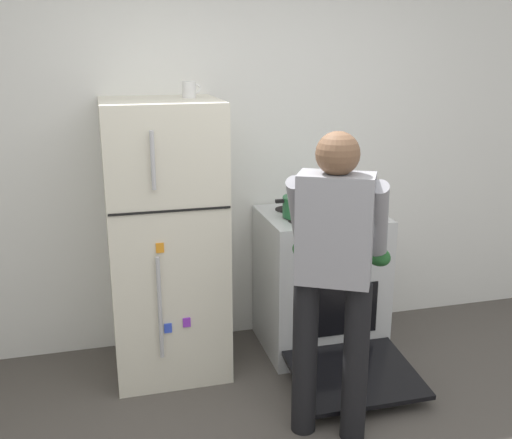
{
  "coord_description": "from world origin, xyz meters",
  "views": [
    {
      "loc": [
        -0.85,
        -1.93,
        1.96
      ],
      "look_at": [
        0.02,
        1.32,
        1.0
      ],
      "focal_mm": 41.95,
      "sensor_mm": 36.0,
      "label": 1
    }
  ],
  "objects_px": {
    "coffee_mug": "(189,90)",
    "pepper_mill": "(352,192)",
    "red_pot": "(301,207)",
    "person_cook": "(334,262)",
    "refrigerator": "(165,239)",
    "stove_range": "(320,283)"
  },
  "relations": [
    {
      "from": "coffee_mug",
      "to": "pepper_mill",
      "type": "bearing_deg",
      "value": 7.56
    },
    {
      "from": "coffee_mug",
      "to": "pepper_mill",
      "type": "height_order",
      "value": "coffee_mug"
    },
    {
      "from": "red_pot",
      "to": "person_cook",
      "type": "bearing_deg",
      "value": -98.2
    },
    {
      "from": "refrigerator",
      "to": "pepper_mill",
      "type": "relative_size",
      "value": 11.78
    },
    {
      "from": "stove_range",
      "to": "coffee_mug",
      "type": "bearing_deg",
      "value": 175.31
    },
    {
      "from": "stove_range",
      "to": "pepper_mill",
      "type": "height_order",
      "value": "pepper_mill"
    },
    {
      "from": "refrigerator",
      "to": "pepper_mill",
      "type": "height_order",
      "value": "refrigerator"
    },
    {
      "from": "stove_range",
      "to": "coffee_mug",
      "type": "distance_m",
      "value": 1.52
    },
    {
      "from": "refrigerator",
      "to": "coffee_mug",
      "type": "xyz_separation_m",
      "value": [
        0.18,
        0.05,
        0.89
      ]
    },
    {
      "from": "coffee_mug",
      "to": "person_cook",
      "type": "bearing_deg",
      "value": -60.63
    },
    {
      "from": "person_cook",
      "to": "coffee_mug",
      "type": "distance_m",
      "value": 1.36
    },
    {
      "from": "person_cook",
      "to": "pepper_mill",
      "type": "bearing_deg",
      "value": 62.39
    },
    {
      "from": "stove_range",
      "to": "red_pot",
      "type": "xyz_separation_m",
      "value": [
        -0.16,
        -0.03,
        0.55
      ]
    },
    {
      "from": "person_cook",
      "to": "refrigerator",
      "type": "bearing_deg",
      "value": 128.4
    },
    {
      "from": "coffee_mug",
      "to": "pepper_mill",
      "type": "xyz_separation_m",
      "value": [
        1.13,
        0.15,
        -0.72
      ]
    },
    {
      "from": "refrigerator",
      "to": "coffee_mug",
      "type": "height_order",
      "value": "coffee_mug"
    },
    {
      "from": "stove_range",
      "to": "pepper_mill",
      "type": "bearing_deg",
      "value": 36.02
    },
    {
      "from": "red_pot",
      "to": "pepper_mill",
      "type": "xyz_separation_m",
      "value": [
        0.46,
        0.25,
        0.01
      ]
    },
    {
      "from": "refrigerator",
      "to": "person_cook",
      "type": "xyz_separation_m",
      "value": [
        0.73,
        -0.92,
        0.11
      ]
    },
    {
      "from": "refrigerator",
      "to": "person_cook",
      "type": "bearing_deg",
      "value": -51.6
    },
    {
      "from": "refrigerator",
      "to": "red_pot",
      "type": "xyz_separation_m",
      "value": [
        0.85,
        -0.05,
        0.16
      ]
    },
    {
      "from": "stove_range",
      "to": "red_pot",
      "type": "relative_size",
      "value": 3.72
    }
  ]
}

